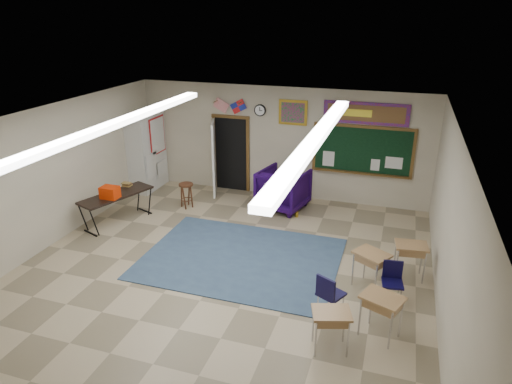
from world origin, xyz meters
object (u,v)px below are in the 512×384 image
(student_desk_front_right, at_px, (410,259))
(wooden_stool, at_px, (187,195))
(student_desk_front_left, at_px, (370,268))
(folding_table, at_px, (117,207))
(wingback_armchair, at_px, (283,189))

(student_desk_front_right, height_order, wooden_stool, student_desk_front_right)
(student_desk_front_left, bearing_deg, folding_table, -158.20)
(student_desk_front_right, bearing_deg, student_desk_front_left, -146.61)
(wingback_armchair, relative_size, folding_table, 0.61)
(student_desk_front_left, xyz_separation_m, wooden_stool, (-4.89, 2.34, -0.07))
(wingback_armchair, distance_m, wooden_stool, 2.53)
(wingback_armchair, xyz_separation_m, student_desk_front_left, (2.48, -3.08, -0.12))
(student_desk_front_right, xyz_separation_m, folding_table, (-6.74, 0.40, 0.01))
(student_desk_front_right, bearing_deg, wingback_armchair, 134.63)
(folding_table, bearing_deg, wooden_stool, 69.27)
(wingback_armchair, xyz_separation_m, wooden_stool, (-2.41, -0.74, -0.19))
(wooden_stool, bearing_deg, wingback_armchair, 17.06)
(wingback_armchair, height_order, folding_table, wingback_armchair)
(student_desk_front_left, bearing_deg, wooden_stool, -174.57)
(student_desk_front_right, relative_size, wooden_stool, 1.09)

